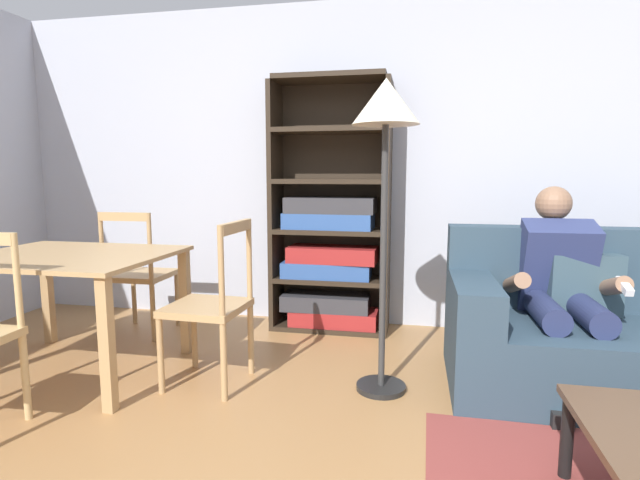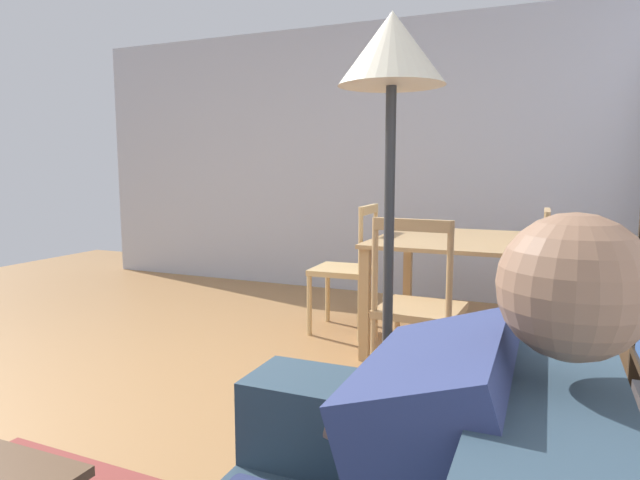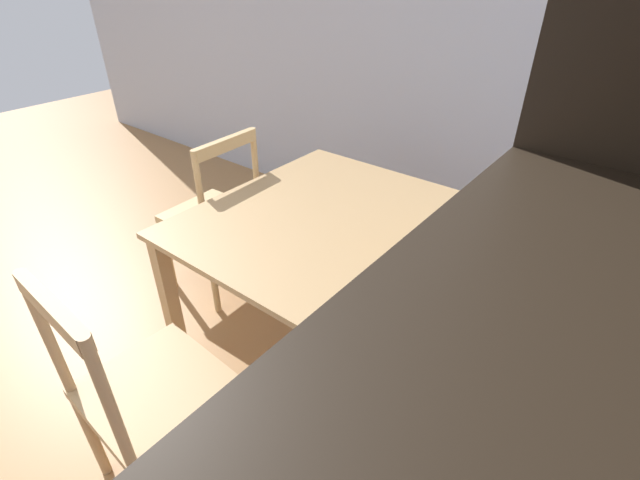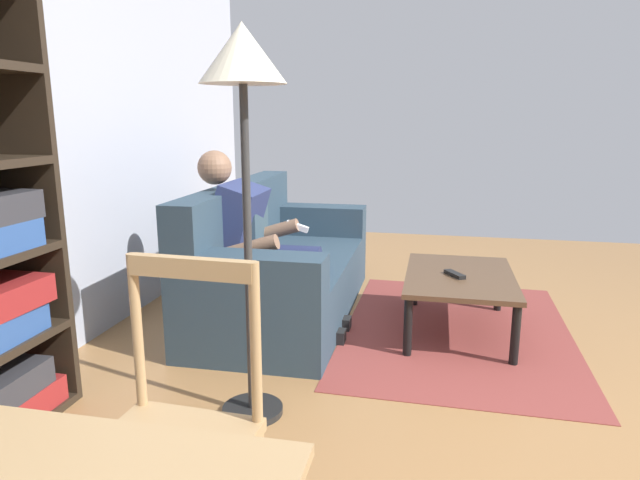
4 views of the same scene
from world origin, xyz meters
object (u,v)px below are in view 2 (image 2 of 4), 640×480
at_px(dining_chair_near_wall, 571,288).
at_px(dining_chair_by_doorway, 347,270).
at_px(dining_table, 451,254).
at_px(floor_lamp, 391,95).
at_px(dining_chair_facing_couch, 419,309).

height_order(dining_chair_near_wall, dining_chair_by_doorway, dining_chair_near_wall).
bearing_deg(dining_chair_by_doorway, dining_table, 89.91).
xyz_separation_m(dining_chair_by_doorway, floor_lamp, (1.88, 0.85, 0.98)).
xyz_separation_m(dining_chair_facing_couch, floor_lamp, (0.97, 0.11, 0.98)).
relative_size(dining_chair_by_doorway, floor_lamp, 0.55).
height_order(dining_table, dining_chair_near_wall, dining_chair_near_wall).
relative_size(dining_table, dining_chair_facing_couch, 1.23).
bearing_deg(dining_chair_facing_couch, dining_chair_near_wall, 140.82).
bearing_deg(floor_lamp, dining_chair_by_doorway, -155.69).
bearing_deg(dining_table, floor_lamp, 3.22).
xyz_separation_m(dining_chair_near_wall, dining_chair_facing_couch, (0.92, -0.75, 0.01)).
bearing_deg(dining_chair_near_wall, dining_table, -90.05).
bearing_deg(dining_chair_near_wall, dining_chair_facing_couch, -39.18).
relative_size(dining_chair_near_wall, dining_chair_by_doorway, 1.00).
distance_m(dining_chair_facing_couch, floor_lamp, 1.38).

